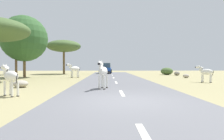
{
  "coord_description": "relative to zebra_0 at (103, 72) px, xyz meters",
  "views": [
    {
      "loc": [
        -0.65,
        -7.46,
        1.38
      ],
      "look_at": [
        -0.25,
        8.02,
        1.03
      ],
      "focal_mm": 31.85,
      "sensor_mm": 36.0,
      "label": 1
    }
  ],
  "objects": [
    {
      "name": "road",
      "position": [
        0.95,
        -3.81,
        -1.0
      ],
      "size": [
        6.0,
        64.0,
        0.05
      ],
      "primitive_type": "cube",
      "color": "slate",
      "rests_on": "ground_plane"
    },
    {
      "name": "zebra_1",
      "position": [
        8.23,
        4.61,
        -0.18
      ],
      "size": [
        1.18,
        1.22,
        1.42
      ],
      "rotation": [
        0.0,
        0.0,
        0.76
      ],
      "color": "silver",
      "rests_on": "ground_plane"
    },
    {
      "name": "tree_3",
      "position": [
        -6.76,
        21.12,
        3.47
      ],
      "size": [
        5.47,
        5.47,
        5.47
      ],
      "color": "brown",
      "rests_on": "ground_plane"
    },
    {
      "name": "zebra_2",
      "position": [
        -4.14,
        -2.21,
        -0.14
      ],
      "size": [
        1.33,
        1.15,
        1.47
      ],
      "rotation": [
        0.0,
        0.0,
        0.89
      ],
      "color": "silver",
      "rests_on": "ground_plane"
    },
    {
      "name": "ground_plane",
      "position": [
        0.88,
        -3.81,
        -1.02
      ],
      "size": [
        90.0,
        90.0,
        0.0
      ],
      "primitive_type": "plane",
      "color": "#998E60"
    },
    {
      "name": "zebra_0",
      "position": [
        0.0,
        0.0,
        0.0
      ],
      "size": [
        0.67,
        1.71,
        1.63
      ],
      "rotation": [
        0.0,
        0.0,
        2.94
      ],
      "color": "silver",
      "rests_on": "road"
    },
    {
      "name": "tree_2",
      "position": [
        -9.23,
        11.71,
        3.42
      ],
      "size": [
        5.24,
        5.24,
        7.07
      ],
      "color": "brown",
      "rests_on": "ground_plane"
    },
    {
      "name": "lane_markings",
      "position": [
        0.95,
        -4.81,
        -0.97
      ],
      "size": [
        0.16,
        56.0,
        0.01
      ],
      "color": "silver",
      "rests_on": "road"
    },
    {
      "name": "rock_1",
      "position": [
        9.04,
        10.56,
        -0.81
      ],
      "size": [
        0.69,
        0.6,
        0.43
      ],
      "primitive_type": "ellipsoid",
      "color": "#A89E8C",
      "rests_on": "ground_plane"
    },
    {
      "name": "zebra_4",
      "position": [
        -3.47,
        11.21,
        -0.03
      ],
      "size": [
        1.53,
        1.23,
        1.66
      ],
      "rotation": [
        0.0,
        0.0,
        2.2
      ],
      "color": "silver",
      "rests_on": "ground_plane"
    },
    {
      "name": "tree_1",
      "position": [
        -13.41,
        18.89,
        4.41
      ],
      "size": [
        3.61,
        3.61,
        7.27
      ],
      "color": "#4C3823",
      "rests_on": "ground_plane"
    },
    {
      "name": "car_0",
      "position": [
        -0.0,
        21.99,
        -0.17
      ],
      "size": [
        2.18,
        4.42,
        1.74
      ],
      "rotation": [
        0.0,
        0.0,
        3.09
      ],
      "color": "#1E479E",
      "rests_on": "road"
    },
    {
      "name": "rock_0",
      "position": [
        -5.19,
        1.32,
        -0.79
      ],
      "size": [
        0.89,
        0.89,
        0.45
      ],
      "primitive_type": "ellipsoid",
      "color": "#A89E8C",
      "rests_on": "ground_plane"
    },
    {
      "name": "rock_2",
      "position": [
        9.87,
        15.77,
        -0.74
      ],
      "size": [
        0.76,
        0.76,
        0.56
      ],
      "primitive_type": "ellipsoid",
      "color": "gray",
      "rests_on": "ground_plane"
    },
    {
      "name": "bush_1",
      "position": [
        9.06,
        17.73,
        -0.49
      ],
      "size": [
        1.78,
        1.6,
        1.07
      ],
      "primitive_type": "ellipsoid",
      "color": "#425B2D",
      "rests_on": "ground_plane"
    }
  ]
}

